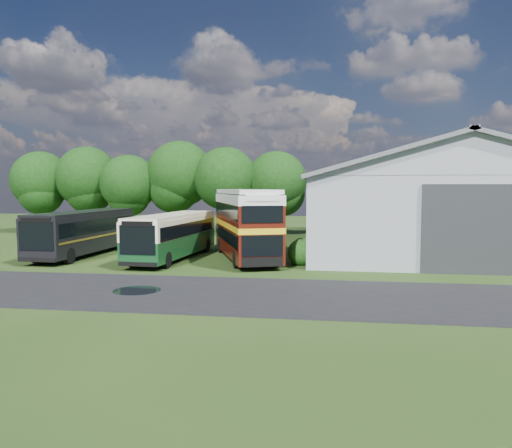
% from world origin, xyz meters
% --- Properties ---
extents(ground, '(120.00, 120.00, 0.00)m').
position_xyz_m(ground, '(0.00, 0.00, 0.00)').
color(ground, '#1C3912').
rests_on(ground, ground).
extents(asphalt_road, '(60.00, 8.00, 0.02)m').
position_xyz_m(asphalt_road, '(3.00, -3.00, 0.00)').
color(asphalt_road, black).
rests_on(asphalt_road, ground).
extents(puddle, '(2.20, 2.20, 0.01)m').
position_xyz_m(puddle, '(-1.50, -3.00, 0.00)').
color(puddle, black).
rests_on(puddle, ground).
extents(storage_shed, '(18.80, 24.80, 8.15)m').
position_xyz_m(storage_shed, '(15.00, 15.98, 4.17)').
color(storage_shed, gray).
rests_on(storage_shed, ground).
extents(tree_far_left, '(6.12, 6.12, 8.64)m').
position_xyz_m(tree_far_left, '(-23.00, 24.00, 5.56)').
color(tree_far_left, black).
rests_on(tree_far_left, ground).
extents(tree_left_a, '(6.46, 6.46, 9.12)m').
position_xyz_m(tree_left_a, '(-18.00, 24.50, 5.87)').
color(tree_left_a, black).
rests_on(tree_left_a, ground).
extents(tree_left_b, '(5.78, 5.78, 8.16)m').
position_xyz_m(tree_left_b, '(-13.00, 23.50, 5.25)').
color(tree_left_b, black).
rests_on(tree_left_b, ground).
extents(tree_mid, '(6.80, 6.80, 9.60)m').
position_xyz_m(tree_mid, '(-8.00, 24.80, 6.18)').
color(tree_mid, black).
rests_on(tree_mid, ground).
extents(tree_right_a, '(6.26, 6.26, 8.83)m').
position_xyz_m(tree_right_a, '(-3.00, 23.80, 5.69)').
color(tree_right_a, black).
rests_on(tree_right_a, ground).
extents(tree_right_b, '(5.98, 5.98, 8.45)m').
position_xyz_m(tree_right_b, '(2.00, 24.60, 5.44)').
color(tree_right_b, black).
rests_on(tree_right_b, ground).
extents(shrub_front, '(1.70, 1.70, 1.70)m').
position_xyz_m(shrub_front, '(5.60, 6.00, 0.00)').
color(shrub_front, '#194714').
rests_on(shrub_front, ground).
extents(shrub_mid, '(1.60, 1.60, 1.60)m').
position_xyz_m(shrub_mid, '(5.60, 8.00, 0.00)').
color(shrub_mid, '#194714').
rests_on(shrub_mid, ground).
extents(bus_green_single, '(3.20, 11.12, 3.03)m').
position_xyz_m(bus_green_single, '(-3.13, 7.43, 1.61)').
color(bus_green_single, black).
rests_on(bus_green_single, ground).
extents(bus_maroon_double, '(6.31, 11.20, 4.69)m').
position_xyz_m(bus_maroon_double, '(1.75, 7.98, 2.34)').
color(bus_maroon_double, black).
rests_on(bus_maroon_double, ground).
extents(bus_dark_single, '(2.83, 11.43, 3.14)m').
position_xyz_m(bus_dark_single, '(-10.00, 8.28, 1.67)').
color(bus_dark_single, black).
rests_on(bus_dark_single, ground).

